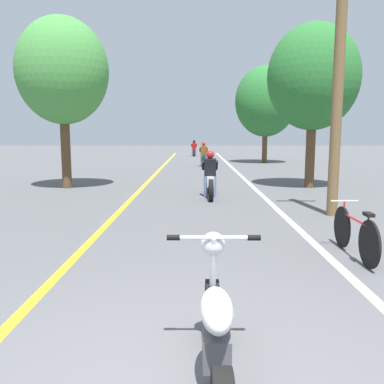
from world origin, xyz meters
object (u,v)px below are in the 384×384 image
Objects in this scene: motorcycle_rider_mid at (204,157)px; roadside_tree_right_far at (266,101)px; bicycle_parked at (355,233)px; roadside_tree_left at (62,72)px; utility_pole at (338,83)px; roadside_tree_right_near at (313,78)px; motorcycle_foreground at (216,330)px; motorcycle_rider_lead at (210,179)px; motorcycle_rider_far at (194,150)px.

roadside_tree_right_far is at bearing 38.11° from motorcycle_rider_mid.
roadside_tree_left is at bearing 131.07° from bicycle_parked.
roadside_tree_left is at bearing 148.20° from utility_pole.
roadside_tree_right_near is at bearing 79.10° from bicycle_parked.
bicycle_parked is (2.29, 3.22, -0.06)m from motorcycle_foreground.
motorcycle_rider_lead is at bearing -148.42° from roadside_tree_right_near.
motorcycle_rider_far is (-0.52, 21.96, -0.02)m from motorcycle_rider_lead.
roadside_tree_left is 2.87× the size of motorcycle_foreground.
utility_pole is 2.74× the size of motorcycle_rider_mid.
roadside_tree_left is (-8.88, -12.05, 0.07)m from roadside_tree_right_far.
roadside_tree_left is (-7.61, 4.72, 0.94)m from utility_pole.
roadside_tree_left reaches higher than motorcycle_rider_lead.
roadside_tree_right_far is 14.98m from motorcycle_rider_lead.
roadside_tree_right_far is 2.82× the size of motorcycle_rider_lead.
motorcycle_rider_far is at bearing 101.65° from roadside_tree_right_near.
motorcycle_rider_lead reaches higher than motorcycle_rider_far.
motorcycle_rider_lead is at bearing -22.27° from roadside_tree_left.
roadside_tree_left is 11.07m from bicycle_parked.
motorcycle_rider_far reaches higher than motorcycle_foreground.
motorcycle_rider_mid is at bearing 101.10° from utility_pole.
roadside_tree_right_far is (1.27, 16.77, 0.87)m from utility_pole.
motorcycle_rider_lead is (4.89, -2.00, -3.40)m from roadside_tree_left.
utility_pole is 14.14m from motorcycle_rider_mid.
utility_pole reaches higher than roadside_tree_left.
roadside_tree_right_near is at bearing 80.32° from utility_pole.
roadside_tree_right_far reaches higher than motorcycle_rider_mid.
roadside_tree_left is 2.76× the size of motorcycle_rider_far.
utility_pole is at bearing -82.52° from motorcycle_rider_far.
motorcycle_rider_mid reaches higher than bicycle_parked.
motorcycle_rider_lead is (0.29, 9.12, 0.09)m from motorcycle_foreground.
motorcycle_foreground is (-3.01, -6.41, -2.55)m from utility_pole.
roadside_tree_right_far reaches higher than roadside_tree_left.
roadside_tree_left is at bearing -118.84° from motorcycle_rider_mid.
roadside_tree_right_near reaches higher than motorcycle_rider_mid.
bicycle_parked is (-0.72, -3.19, -2.61)m from utility_pole.
motorcycle_foreground is at bearing -108.78° from roadside_tree_right_near.
roadside_tree_right_far is (0.44, 11.87, 0.11)m from roadside_tree_right_near.
roadside_tree_right_far reaches higher than roadside_tree_right_near.
roadside_tree_right_near is 2.68× the size of motorcycle_rider_far.
motorcycle_rider_mid is (-3.52, 8.76, -3.21)m from roadside_tree_right_near.
utility_pole is at bearing 77.25° from bicycle_parked.
roadside_tree_right_near reaches higher than motorcycle_foreground.
roadside_tree_right_near is 9.98m from motorcycle_rider_mid.
roadside_tree_right_near is 8.90m from bicycle_parked.
motorcycle_rider_lead is at bearing -90.20° from motorcycle_rider_mid.
motorcycle_rider_lead is 10.95m from motorcycle_rider_mid.
motorcycle_foreground is at bearing -90.94° from motorcycle_rider_mid.
roadside_tree_left reaches higher than motorcycle_rider_mid.
roadside_tree_right_near is 2.79× the size of motorcycle_foreground.
roadside_tree_left is (-8.45, -0.18, 0.18)m from roadside_tree_right_near.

